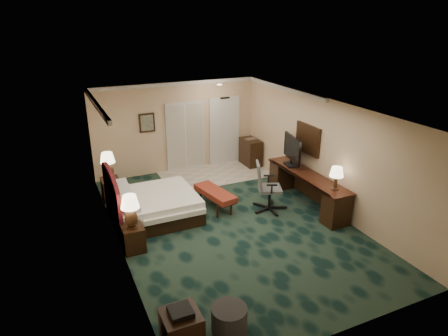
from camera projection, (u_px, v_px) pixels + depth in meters
name	position (u px, v px, depth m)	size (l,w,h in m)	color
floor	(230.00, 223.00, 9.23)	(5.00, 7.50, 0.00)	black
ceiling	(231.00, 108.00, 8.25)	(5.00, 7.50, 0.00)	white
wall_back	(177.00, 127.00, 11.92)	(5.00, 0.00, 2.70)	tan
wall_front	(345.00, 258.00, 5.56)	(5.00, 0.00, 2.70)	tan
wall_left	(115.00, 188.00, 7.78)	(0.00, 7.50, 2.70)	tan
wall_right	(323.00, 153.00, 9.71)	(0.00, 7.50, 2.70)	tan
crown_molding	(231.00, 111.00, 8.27)	(5.00, 7.50, 0.10)	silver
tile_patch	(216.00, 174.00, 12.04)	(3.20, 1.70, 0.01)	#BCAFA1
headboard	(112.00, 198.00, 8.88)	(0.12, 2.00, 1.40)	#50171B
entry_door	(224.00, 131.00, 12.60)	(1.02, 0.06, 2.18)	silver
closet_doors	(186.00, 136.00, 12.09)	(1.20, 0.06, 2.10)	#B9B09F
wall_art	(147.00, 123.00, 11.45)	(0.45, 0.06, 0.55)	#3F5A4A
wall_mirror	(308.00, 139.00, 10.13)	(0.05, 0.95, 0.75)	white
bed	(156.00, 206.00, 9.41)	(1.86, 1.73, 0.59)	white
nightstand_near	(133.00, 238.00, 8.11)	(0.43, 0.49, 0.53)	black
nightstand_far	(111.00, 189.00, 10.35)	(0.45, 0.51, 0.56)	black
lamp_near	(131.00, 212.00, 7.87)	(0.37, 0.37, 0.70)	black
lamp_far	(108.00, 166.00, 10.16)	(0.37, 0.37, 0.70)	black
bed_bench	(215.00, 199.00, 9.95)	(0.45, 1.31, 0.44)	maroon
ottoman	(229.00, 319.00, 6.07)	(0.56, 0.56, 0.40)	#2C2C2C
side_table	(181.00, 330.00, 5.73)	(0.54, 0.54, 0.59)	black
desk	(306.00, 189.00, 10.02)	(0.60, 2.80, 0.81)	black
tv	(292.00, 151.00, 10.32)	(0.09, 1.02, 0.80)	black
desk_lamp	(336.00, 178.00, 8.95)	(0.31, 0.31, 0.55)	black
desk_chair	(270.00, 186.00, 9.67)	(0.72, 0.67, 1.23)	#565656
minibar	(251.00, 152.00, 12.65)	(0.44, 0.80, 0.84)	black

